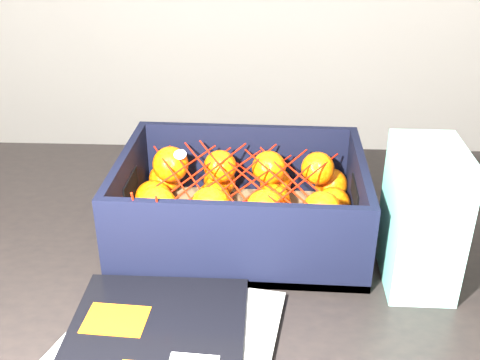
# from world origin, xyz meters

# --- Properties ---
(table) EXTENTS (1.22, 0.83, 0.75)m
(table) POSITION_xyz_m (0.22, -0.11, 0.65)
(table) COLOR black
(table) RESTS_ON ground
(magazine_stack) EXTENTS (0.31, 0.33, 0.02)m
(magazine_stack) POSITION_xyz_m (0.25, -0.32, 0.76)
(magazine_stack) COLOR beige
(magazine_stack) RESTS_ON table
(produce_crate) EXTENTS (0.36, 0.27, 0.13)m
(produce_crate) POSITION_xyz_m (0.32, -0.04, 0.79)
(produce_crate) COLOR olive
(produce_crate) RESTS_ON table
(clementine_heap) EXTENTS (0.35, 0.26, 0.10)m
(clementine_heap) POSITION_xyz_m (0.32, -0.05, 0.81)
(clementine_heap) COLOR #F95C05
(clementine_heap) RESTS_ON produce_crate
(mesh_net) EXTENTS (0.30, 0.24, 0.09)m
(mesh_net) POSITION_xyz_m (0.32, -0.05, 0.85)
(mesh_net) COLOR red
(mesh_net) RESTS_ON clementine_heap
(retail_carton) EXTENTS (0.09, 0.13, 0.20)m
(retail_carton) POSITION_xyz_m (0.57, -0.14, 0.85)
(retail_carton) COLOR silver
(retail_carton) RESTS_ON table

